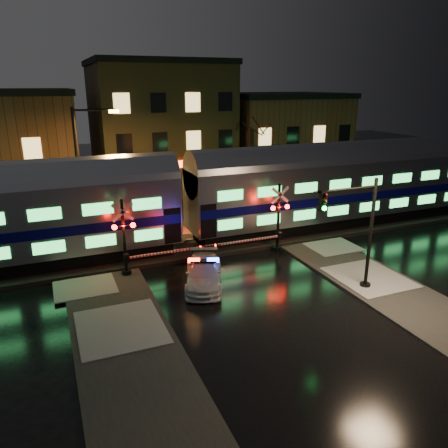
{
  "coord_description": "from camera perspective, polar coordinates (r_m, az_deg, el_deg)",
  "views": [
    {
      "loc": [
        -8.64,
        -19.56,
        9.87
      ],
      "look_at": [
        0.48,
        2.5,
        2.2
      ],
      "focal_mm": 35.0,
      "sensor_mm": 36.0,
      "label": 1
    }
  ],
  "objects": [
    {
      "name": "building_mid",
      "position": [
        43.58,
        -8.42,
        12.2
      ],
      "size": [
        12.0,
        11.0,
        11.5
      ],
      "primitive_type": "cube",
      "color": "brown",
      "rests_on": "ground"
    },
    {
      "name": "sidewalk_right",
      "position": [
        22.57,
        23.31,
        -9.53
      ],
      "size": [
        4.0,
        20.0,
        0.12
      ],
      "primitive_type": "cube",
      "color": "#2D2D2D",
      "rests_on": "ground"
    },
    {
      "name": "streetlight",
      "position": [
        29.07,
        -17.95,
        7.19
      ],
      "size": [
        2.87,
        0.3,
        8.57
      ],
      "color": "black",
      "rests_on": "ground"
    },
    {
      "name": "train",
      "position": [
        26.47,
        -5.45,
        3.55
      ],
      "size": [
        51.0,
        3.12,
        5.92
      ],
      "color": "black",
      "rests_on": "ballast"
    },
    {
      "name": "building_right",
      "position": [
        48.14,
        7.25,
        10.97
      ],
      "size": [
        12.0,
        10.0,
        8.5
      ],
      "primitive_type": "cube",
      "color": "brown",
      "rests_on": "ground"
    },
    {
      "name": "ballast",
      "position": [
        27.8,
        -2.89,
        -2.74
      ],
      "size": [
        90.0,
        4.2,
        0.24
      ],
      "primitive_type": "cube",
      "color": "black",
      "rests_on": "ground"
    },
    {
      "name": "sidewalk_left",
      "position": [
        16.87,
        -11.54,
        -18.15
      ],
      "size": [
        4.0,
        20.0,
        0.12
      ],
      "primitive_type": "cube",
      "color": "#2D2D2D",
      "rests_on": "ground"
    },
    {
      "name": "police_car",
      "position": [
        22.45,
        -2.67,
        -6.45
      ],
      "size": [
        3.26,
        4.8,
        1.45
      ],
      "rotation": [
        0.0,
        0.0,
        -0.36
      ],
      "color": "white",
      "rests_on": "ground"
    },
    {
      "name": "ground",
      "position": [
        23.55,
        1.25,
        -6.97
      ],
      "size": [
        120.0,
        120.0,
        0.0
      ],
      "primitive_type": "plane",
      "color": "black",
      "rests_on": "ground"
    },
    {
      "name": "crossing_signal_right",
      "position": [
        26.35,
        6.5,
        -0.2
      ],
      "size": [
        6.04,
        0.67,
        4.27
      ],
      "color": "black",
      "rests_on": "ground"
    },
    {
      "name": "traffic_light",
      "position": [
        21.77,
        16.91,
        -1.32
      ],
      "size": [
        3.67,
        0.68,
        5.68
      ],
      "rotation": [
        0.0,
        0.0,
        0.07
      ],
      "color": "black",
      "rests_on": "ground"
    },
    {
      "name": "crossing_signal_left",
      "position": [
        23.63,
        -11.97,
        -2.68
      ],
      "size": [
        5.99,
        0.67,
        4.24
      ],
      "color": "black",
      "rests_on": "ground"
    }
  ]
}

